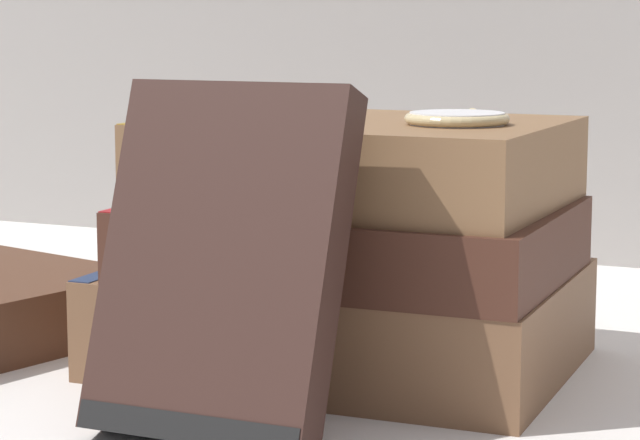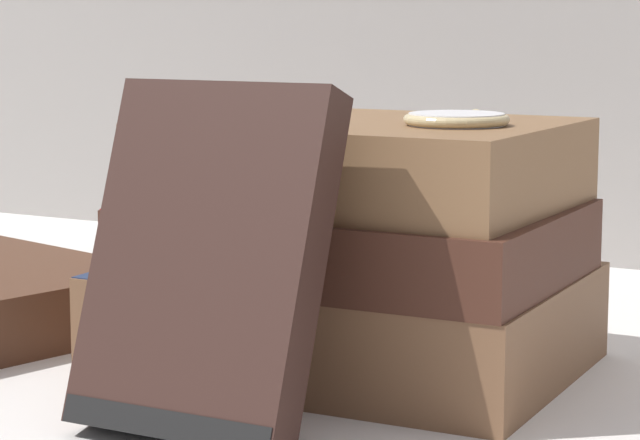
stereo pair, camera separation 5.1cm
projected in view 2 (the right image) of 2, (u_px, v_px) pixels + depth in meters
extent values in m
plane|color=silver|center=(232.00, 379.00, 0.67)|extent=(3.00, 3.00, 0.00)
cube|color=brown|center=(348.00, 318.00, 0.69)|extent=(0.23, 0.17, 0.05)
cube|color=navy|center=(173.00, 298.00, 0.74)|extent=(0.02, 0.16, 0.05)
cube|color=#422319|center=(358.00, 239.00, 0.68)|extent=(0.21, 0.16, 0.04)
cube|color=maroon|center=(194.00, 225.00, 0.72)|extent=(0.01, 0.15, 0.04)
cube|color=brown|center=(365.00, 162.00, 0.67)|extent=(0.20, 0.15, 0.04)
cube|color=olive|center=(213.00, 153.00, 0.72)|extent=(0.01, 0.15, 0.04)
cube|color=#331E19|center=(206.00, 261.00, 0.57)|extent=(0.11, 0.07, 0.15)
cube|color=black|center=(177.00, 426.00, 0.56)|extent=(0.10, 0.03, 0.02)
cylinder|color=silver|center=(456.00, 119.00, 0.64)|extent=(0.05, 0.05, 0.01)
torus|color=tan|center=(456.00, 119.00, 0.64)|extent=(0.05, 0.05, 0.01)
sphere|color=tan|center=(476.00, 116.00, 0.66)|extent=(0.01, 0.01, 0.01)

